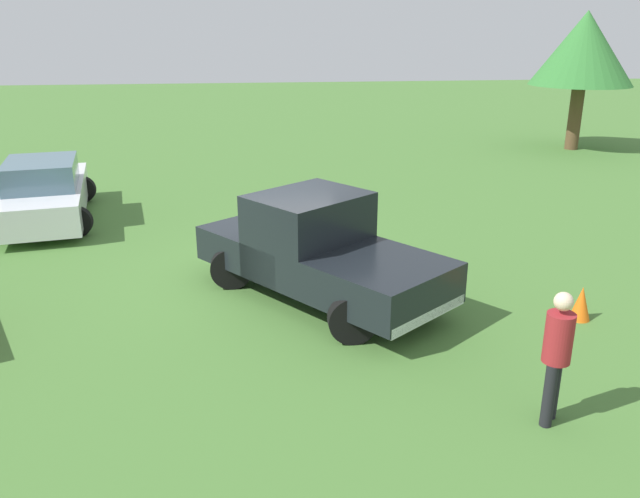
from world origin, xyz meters
name	(u,v)px	position (x,y,z in m)	size (l,w,h in m)	color
ground_plane	(271,281)	(0.00, 0.00, 0.00)	(80.00, 80.00, 0.00)	#477533
pickup_truck	(315,247)	(-0.72, 0.81, 0.91)	(4.20, 4.68, 1.79)	black
sedan_near	(45,193)	(5.03, -4.36, 0.68)	(2.62, 4.75, 1.48)	black
person_bystander	(557,351)	(-3.04, 4.74, 0.93)	(0.45, 0.45, 1.65)	black
tree_back_right	(584,49)	(-11.61, -11.49, 3.52)	(3.57, 3.57, 4.82)	brown
traffic_cone	(581,303)	(-4.78, 2.17, 0.28)	(0.32, 0.32, 0.55)	orange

